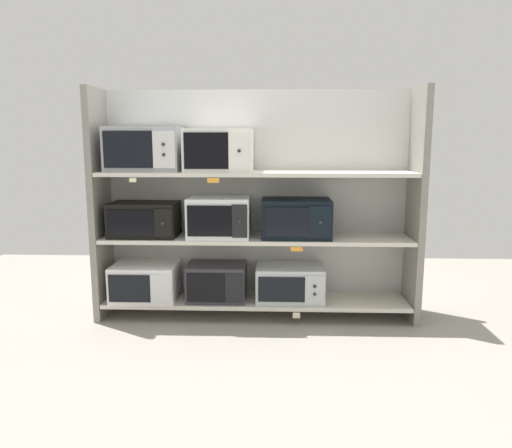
% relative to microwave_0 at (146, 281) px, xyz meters
% --- Properties ---
extents(ground, '(6.37, 6.00, 0.02)m').
position_rel_microwave_0_xyz_m(ground, '(0.87, -1.00, -0.29)').
color(ground, gray).
extents(back_panel, '(2.57, 0.04, 1.77)m').
position_rel_microwave_0_xyz_m(back_panel, '(0.87, 0.22, 0.61)').
color(back_panel, '#B2B2AD').
rests_on(back_panel, ground).
extents(upright_left, '(0.05, 0.40, 1.77)m').
position_rel_microwave_0_xyz_m(upright_left, '(-0.34, 0.00, 0.61)').
color(upright_left, gray).
rests_on(upright_left, ground).
extents(upright_right, '(0.05, 0.40, 1.77)m').
position_rel_microwave_0_xyz_m(upright_right, '(2.09, 0.00, 0.61)').
color(upright_right, gray).
rests_on(upright_right, ground).
extents(shelf_0, '(2.37, 0.40, 0.03)m').
position_rel_microwave_0_xyz_m(shelf_0, '(0.87, 0.00, -0.16)').
color(shelf_0, beige).
rests_on(shelf_0, ground).
extents(microwave_0, '(0.50, 0.43, 0.28)m').
position_rel_microwave_0_xyz_m(microwave_0, '(0.00, 0.00, 0.00)').
color(microwave_0, silver).
rests_on(microwave_0, shelf_0).
extents(microwave_1, '(0.46, 0.35, 0.28)m').
position_rel_microwave_0_xyz_m(microwave_1, '(0.56, -0.00, -0.00)').
color(microwave_1, '#302E35').
rests_on(microwave_1, shelf_0).
extents(microwave_2, '(0.53, 0.37, 0.27)m').
position_rel_microwave_0_xyz_m(microwave_2, '(1.14, 0.00, -0.00)').
color(microwave_2, '#B3BABA').
rests_on(microwave_2, shelf_0).
extents(price_tag_0, '(0.06, 0.00, 0.04)m').
position_rel_microwave_0_xyz_m(price_tag_0, '(1.19, -0.20, -0.20)').
color(price_tag_0, beige).
extents(shelf_1, '(2.37, 0.40, 0.03)m').
position_rel_microwave_0_xyz_m(shelf_1, '(0.87, 0.00, 0.35)').
color(shelf_1, beige).
extents(microwave_3, '(0.52, 0.35, 0.26)m').
position_rel_microwave_0_xyz_m(microwave_3, '(0.01, -0.00, 0.50)').
color(microwave_3, black).
rests_on(microwave_3, shelf_1).
extents(microwave_4, '(0.47, 0.41, 0.31)m').
position_rel_microwave_0_xyz_m(microwave_4, '(0.59, -0.00, 0.52)').
color(microwave_4, silver).
rests_on(microwave_4, shelf_1).
extents(microwave_5, '(0.53, 0.37, 0.30)m').
position_rel_microwave_0_xyz_m(microwave_5, '(1.18, 0.00, 0.51)').
color(microwave_5, black).
rests_on(microwave_5, shelf_1).
extents(price_tag_1, '(0.09, 0.00, 0.03)m').
position_rel_microwave_0_xyz_m(price_tag_1, '(1.18, -0.20, 0.31)').
color(price_tag_1, orange).
extents(shelf_2, '(2.37, 0.40, 0.03)m').
position_rel_microwave_0_xyz_m(shelf_2, '(0.87, 0.00, 0.85)').
color(shelf_2, beige).
extents(microwave_6, '(0.56, 0.36, 0.34)m').
position_rel_microwave_0_xyz_m(microwave_6, '(0.03, -0.00, 1.04)').
color(microwave_6, '#9A9CA5').
rests_on(microwave_6, shelf_2).
extents(microwave_7, '(0.51, 0.39, 0.32)m').
position_rel_microwave_0_xyz_m(microwave_7, '(0.60, -0.00, 1.03)').
color(microwave_7, silver).
rests_on(microwave_7, shelf_2).
extents(price_tag_2, '(0.05, 0.00, 0.03)m').
position_rel_microwave_0_xyz_m(price_tag_2, '(-0.01, -0.20, 0.82)').
color(price_tag_2, beige).
extents(price_tag_3, '(0.09, 0.00, 0.03)m').
position_rel_microwave_0_xyz_m(price_tag_3, '(0.57, -0.20, 0.82)').
color(price_tag_3, orange).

